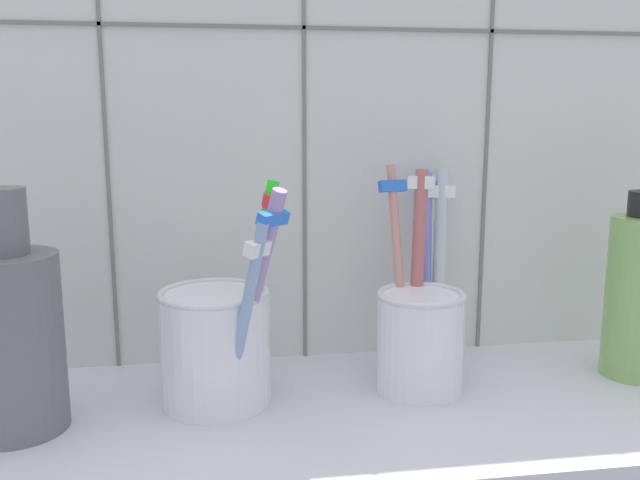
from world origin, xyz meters
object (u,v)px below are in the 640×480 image
toothbrush_cup_left (218,342)px  ceramic_vase (11,334)px  toothbrush_cup_right (420,327)px  soap_bottle (639,293)px

toothbrush_cup_left → ceramic_vase: 13.89cm
ceramic_vase → toothbrush_cup_right: bearing=5.8°
toothbrush_cup_left → ceramic_vase: size_ratio=1.00×
ceramic_vase → soap_bottle: (47.14, 2.59, 0.18)cm
soap_bottle → toothbrush_cup_right: bearing=178.8°
toothbrush_cup_right → soap_bottle: size_ratio=1.13×
toothbrush_cup_left → soap_bottle: 33.65cm
ceramic_vase → soap_bottle: size_ratio=1.09×
toothbrush_cup_left → toothbrush_cup_right: 15.59cm
toothbrush_cup_left → ceramic_vase: (-13.56, -2.23, 2.00)cm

